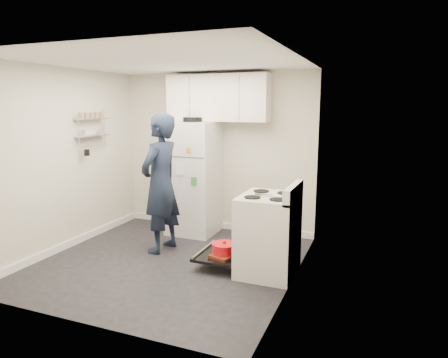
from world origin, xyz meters
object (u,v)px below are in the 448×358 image
at_px(electric_range, 267,235).
at_px(person, 161,184).
at_px(refrigerator, 194,178).
at_px(open_oven_door, 223,252).

xyz_separation_m(electric_range, person, (-1.56, 0.20, 0.48)).
bearing_deg(electric_range, refrigerator, 143.85).
relative_size(electric_range, open_oven_door, 1.57).
bearing_deg(refrigerator, open_oven_door, -50.10).
height_order(open_oven_door, refrigerator, refrigerator).
distance_m(electric_range, refrigerator, 1.91).
height_order(electric_range, open_oven_door, electric_range).
xyz_separation_m(electric_range, refrigerator, (-1.51, 1.10, 0.41)).
relative_size(electric_range, person, 0.58).
bearing_deg(electric_range, open_oven_door, -176.64).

